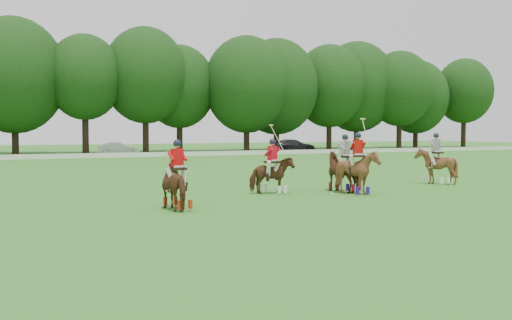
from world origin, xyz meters
name	(u,v)px	position (x,y,z in m)	size (l,w,h in m)	color
ground	(317,210)	(0.00, 0.00, 0.00)	(180.00, 180.00, 0.00)	#297521
tree_line	(87,77)	(0.26, 48.05, 8.23)	(117.98, 14.32, 14.75)	black
boundary_rail	(103,155)	(0.00, 38.00, 0.22)	(120.00, 0.10, 0.44)	white
car_mid	(118,149)	(2.32, 42.50, 0.67)	(1.43, 4.09, 1.35)	gray
car_right	(294,146)	(22.62, 42.50, 0.74)	(2.08, 5.11, 1.48)	black
polo_red_a	(177,185)	(-4.07, 1.92, 0.80)	(1.16, 1.90, 2.24)	#4D2E14
polo_red_b	(272,175)	(0.73, 4.66, 0.77)	(1.80, 1.68, 2.74)	#4D2E14
polo_red_c	(358,172)	(3.72, 3.08, 0.90)	(1.84, 1.95, 2.99)	#4D2E14
polo_stripe_a	(345,171)	(3.82, 4.12, 0.87)	(1.41, 2.16, 2.38)	#4D2E14
polo_stripe_b	(436,166)	(9.57, 5.07, 0.88)	(1.39, 1.56, 2.41)	#4D2E14
polo_ball	(332,194)	(2.59, 3.18, 0.04)	(0.09, 0.09, 0.09)	white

